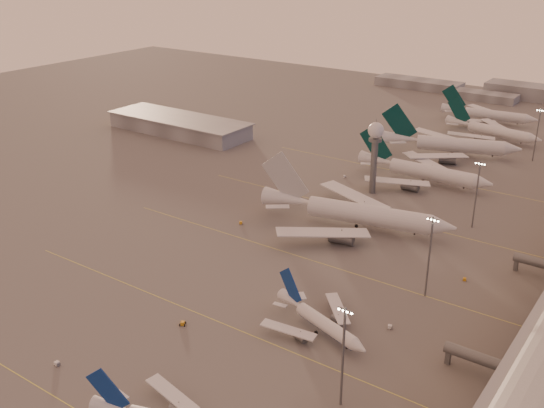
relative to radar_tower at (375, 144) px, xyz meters
The scene contains 22 objects.
ground 121.92m from the radar_tower, 92.39° to the right, with size 700.00×700.00×0.00m, color #605D5D.
taxiway_markings 71.83m from the radar_tower, 68.66° to the right, with size 180.00×185.25×0.02m.
hangar 127.68m from the radar_tower, behind, with size 82.00×27.00×8.50m.
radar_tower is the anchor object (origin of this frame).
mast_a 131.38m from the radar_tower, 66.17° to the right, with size 3.60×0.56×25.00m.
mast_b 82.32m from the radar_tower, 52.43° to the right, with size 3.60×0.56×25.00m.
mast_c 46.66m from the radar_tower, 12.53° to the right, with size 3.60×0.56×25.00m.
mast_d 91.11m from the radar_tower, 61.74° to the left, with size 3.60×0.56×25.00m.
distant_horizon 205.86m from the radar_tower, 90.67° to the left, with size 165.00×37.50×9.00m.
narrowbody_mid 105.91m from the radar_tower, 70.60° to the right, with size 32.90×25.84×13.28m.
widebody_white 40.18m from the radar_tower, 72.48° to the right, with size 70.87×56.24×25.20m.
greentail_a 31.08m from the radar_tower, 61.55° to the left, with size 60.04×48.52×21.82m.
greentail_b 67.83m from the radar_tower, 82.69° to the left, with size 63.22×50.21×23.86m.
greentail_c 106.93m from the radar_tower, 81.17° to the left, with size 52.93×42.40×19.36m.
greentail_d 137.03m from the radar_tower, 88.25° to the left, with size 53.93×43.38×19.60m.
gsv_truck_a 149.03m from the radar_tower, 93.76° to the right, with size 5.66×2.19×2.28m.
gsv_tug_mid 118.62m from the radar_tower, 88.60° to the right, with size 3.63×4.20×1.03m.
gsv_truck_b 101.41m from the radar_tower, 60.20° to the right, with size 5.90×3.46×2.25m.
gsv_truck_c 63.74m from the radar_tower, 113.76° to the right, with size 5.34×5.05×2.19m.
gsv_catering_b 77.58m from the radar_tower, 41.28° to the right, with size 4.85×3.41×3.64m.
gsv_truck_d 28.60m from the radar_tower, 151.71° to the left, with size 1.99×5.09×2.04m.
gsv_tug_hangar 46.02m from the radar_tower, 46.93° to the left, with size 3.81×2.43×1.05m.
Camera 1 is at (110.84, -101.58, 95.22)m, focal length 42.00 mm.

